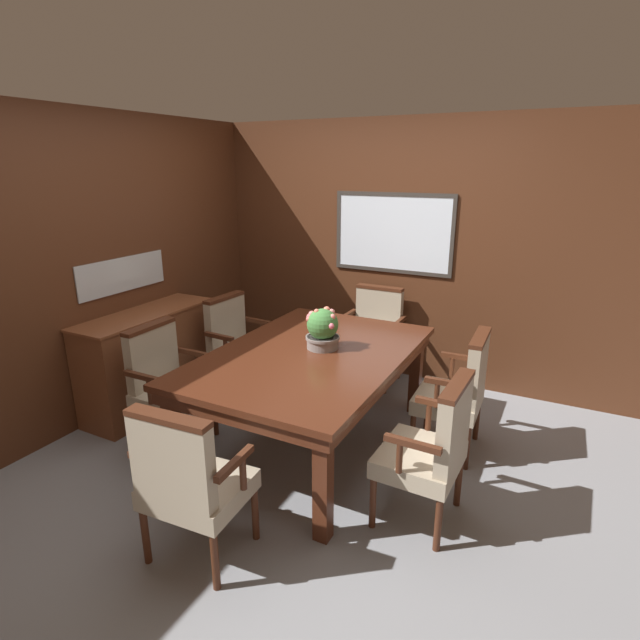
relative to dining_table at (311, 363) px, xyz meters
name	(u,v)px	position (x,y,z in m)	size (l,w,h in m)	color
ground_plane	(286,453)	(-0.10, -0.21, -0.65)	(14.00, 14.00, 0.00)	gray
wall_back	(380,251)	(-0.10, 1.61, 0.57)	(7.20, 0.08, 2.45)	#4C2816
wall_left	(104,269)	(-1.79, -0.21, 0.57)	(0.08, 7.20, 2.45)	#4C2816
dining_table	(311,363)	(0.00, 0.00, 0.00)	(1.29, 1.93, 0.74)	#4C2314
chair_left_near	(166,380)	(-0.98, -0.45, -0.16)	(0.45, 0.56, 0.92)	#472314
chair_right_far	(459,388)	(0.99, 0.41, -0.16)	(0.47, 0.56, 0.92)	#472314
chair_right_near	(432,446)	(1.02, -0.43, -0.16)	(0.46, 0.56, 0.92)	#472314
chair_head_far	(374,331)	(-0.02, 1.34, -0.16)	(0.55, 0.45, 0.92)	#472314
chair_head_near	(189,479)	(0.00, -1.31, -0.16)	(0.57, 0.48, 0.92)	#472314
chair_left_far	(236,342)	(-1.02, 0.46, -0.16)	(0.48, 0.57, 0.92)	#472314
potted_plant	(322,329)	(0.04, 0.11, 0.23)	(0.26, 0.25, 0.31)	gray
sideboard_cabinet	(150,359)	(-1.55, -0.07, -0.23)	(0.44, 1.26, 0.85)	brown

